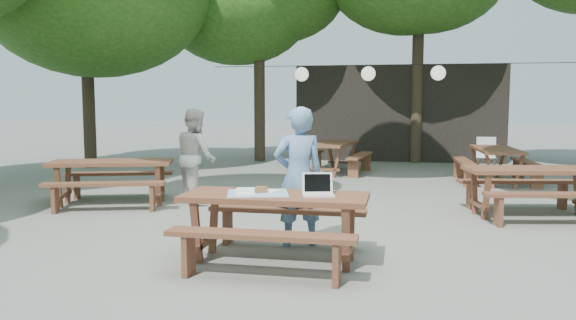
% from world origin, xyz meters
% --- Properties ---
extents(ground, '(80.00, 80.00, 0.00)m').
position_xyz_m(ground, '(0.00, 0.00, 0.00)').
color(ground, '#63635E').
rests_on(ground, ground).
extents(pavilion, '(6.00, 3.00, 2.80)m').
position_xyz_m(pavilion, '(0.50, 10.50, 1.40)').
color(pavilion, black).
rests_on(pavilion, ground).
extents(main_picnic_table, '(2.00, 1.58, 0.75)m').
position_xyz_m(main_picnic_table, '(-0.72, -1.63, 0.39)').
color(main_picnic_table, '#56321E').
rests_on(main_picnic_table, ground).
extents(picnic_table_nw, '(2.29, 2.08, 0.75)m').
position_xyz_m(picnic_table_nw, '(-4.19, 1.14, 0.39)').
color(picnic_table_nw, '#56321E').
rests_on(picnic_table_nw, ground).
extents(picnic_table_ne, '(2.16, 1.90, 0.75)m').
position_xyz_m(picnic_table_ne, '(2.58, 1.49, 0.39)').
color(picnic_table_ne, '#56321E').
rests_on(picnic_table_ne, ground).
extents(picnic_table_far_w, '(1.81, 2.09, 0.75)m').
position_xyz_m(picnic_table_far_w, '(-1.01, 6.10, 0.39)').
color(picnic_table_far_w, '#56321E').
rests_on(picnic_table_far_w, ground).
extents(picnic_table_far_e, '(1.67, 2.04, 0.75)m').
position_xyz_m(picnic_table_far_e, '(2.60, 5.12, 0.39)').
color(picnic_table_far_e, '#56321E').
rests_on(picnic_table_far_e, ground).
extents(woman, '(0.72, 0.61, 1.69)m').
position_xyz_m(woman, '(-0.60, -0.88, 0.84)').
color(woman, '#6891BD').
rests_on(woman, ground).
extents(second_person, '(0.99, 1.01, 1.64)m').
position_xyz_m(second_person, '(-2.85, 1.57, 0.82)').
color(second_person, silver).
rests_on(second_person, ground).
extents(plastic_chair, '(0.46, 0.46, 0.90)m').
position_xyz_m(plastic_chair, '(2.59, 6.44, 0.26)').
color(plastic_chair, silver).
rests_on(plastic_chair, ground).
extents(laptop, '(0.38, 0.33, 0.24)m').
position_xyz_m(laptop, '(-0.25, -1.60, 0.81)').
color(laptop, white).
rests_on(laptop, main_picnic_table).
extents(tabletop_clutter, '(0.78, 0.71, 0.08)m').
position_xyz_m(tabletop_clutter, '(-0.91, -1.62, 0.76)').
color(tabletop_clutter, '#3977C4').
rests_on(tabletop_clutter, main_picnic_table).
extents(paper_lanterns, '(9.00, 0.34, 0.38)m').
position_xyz_m(paper_lanterns, '(-0.19, 6.00, 2.40)').
color(paper_lanterns, black).
rests_on(paper_lanterns, ground).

